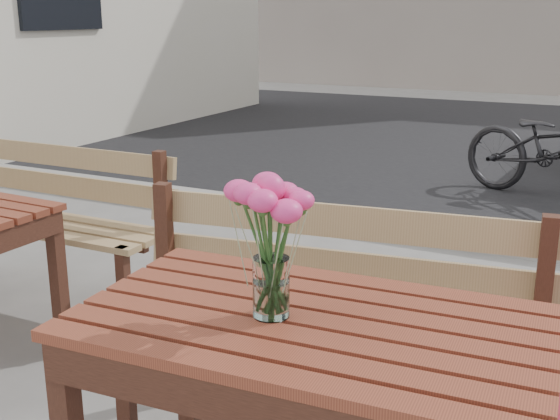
% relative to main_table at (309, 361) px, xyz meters
% --- Properties ---
extents(street, '(30.00, 8.12, 0.12)m').
position_rel_main_table_xyz_m(street, '(0.05, 5.03, -0.58)').
color(street, black).
rests_on(street, ground).
extents(main_table, '(1.23, 0.76, 0.73)m').
position_rel_main_table_xyz_m(main_table, '(0.00, 0.00, 0.00)').
color(main_table, maroon).
rests_on(main_table, ground).
extents(main_bench, '(1.49, 0.63, 0.90)m').
position_rel_main_table_xyz_m(main_bench, '(-0.16, 0.54, -0.07)').
color(main_bench, '#9E7E52').
rests_on(main_bench, ground).
extents(main_vase, '(0.20, 0.20, 0.37)m').
position_rel_main_table_xyz_m(main_vase, '(-0.09, -0.03, 0.35)').
color(main_vase, white).
rests_on(main_vase, main_table).
extents(second_bench, '(1.39, 0.41, 0.86)m').
position_rel_main_table_xyz_m(second_bench, '(-1.96, 1.12, -0.09)').
color(second_bench, '#9E7E52').
rests_on(second_bench, ground).
extents(bicycle, '(1.75, 1.14, 0.87)m').
position_rel_main_table_xyz_m(bicycle, '(0.20, 4.44, -0.18)').
color(bicycle, black).
rests_on(bicycle, ground).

